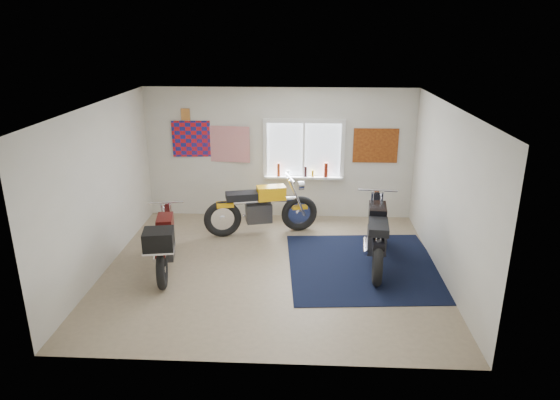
{
  "coord_description": "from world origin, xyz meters",
  "views": [
    {
      "loc": [
        0.52,
        -7.49,
        3.81
      ],
      "look_at": [
        0.12,
        0.4,
        1.07
      ],
      "focal_mm": 32.0,
      "sensor_mm": 36.0,
      "label": 1
    }
  ],
  "objects_px": {
    "black_chrome_bike": "(376,236)",
    "maroon_tourer": "(164,243)",
    "navy_rug": "(364,266)",
    "yellow_triumph": "(261,209)"
  },
  "relations": [
    {
      "from": "black_chrome_bike",
      "to": "navy_rug",
      "type": "bearing_deg",
      "value": 131.17
    },
    {
      "from": "yellow_triumph",
      "to": "maroon_tourer",
      "type": "xyz_separation_m",
      "value": [
        -1.42,
        -1.73,
        0.03
      ]
    },
    {
      "from": "yellow_triumph",
      "to": "navy_rug",
      "type": "bearing_deg",
      "value": -50.71
    },
    {
      "from": "navy_rug",
      "to": "yellow_triumph",
      "type": "relative_size",
      "value": 1.19
    },
    {
      "from": "navy_rug",
      "to": "maroon_tourer",
      "type": "distance_m",
      "value": 3.33
    },
    {
      "from": "yellow_triumph",
      "to": "maroon_tourer",
      "type": "relative_size",
      "value": 1.1
    },
    {
      "from": "black_chrome_bike",
      "to": "maroon_tourer",
      "type": "xyz_separation_m",
      "value": [
        -3.47,
        -0.53,
        0.02
      ]
    },
    {
      "from": "black_chrome_bike",
      "to": "maroon_tourer",
      "type": "height_order",
      "value": "black_chrome_bike"
    },
    {
      "from": "yellow_triumph",
      "to": "black_chrome_bike",
      "type": "xyz_separation_m",
      "value": [
        2.05,
        -1.2,
        0.01
      ]
    },
    {
      "from": "navy_rug",
      "to": "maroon_tourer",
      "type": "xyz_separation_m",
      "value": [
        -3.27,
        -0.39,
        0.52
      ]
    }
  ]
}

